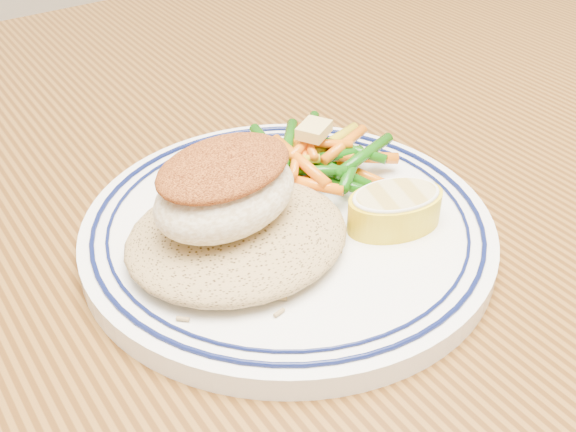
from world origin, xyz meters
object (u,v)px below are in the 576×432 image
(fish_fillet, at_px, (225,188))
(lemon_wedge, at_px, (395,208))
(vegetable_pile, at_px, (314,157))
(plate, at_px, (288,230))
(rice_pilaf, at_px, (237,232))
(dining_table, at_px, (288,298))

(fish_fillet, distance_m, lemon_wedge, 0.11)
(fish_fillet, bearing_deg, vegetable_pile, 22.84)
(plate, xyz_separation_m, rice_pilaf, (-0.04, -0.01, 0.02))
(vegetable_pile, bearing_deg, lemon_wedge, -85.04)
(vegetable_pile, height_order, lemon_wedge, vegetable_pile)
(rice_pilaf, bearing_deg, fish_fillet, 123.43)
(rice_pilaf, height_order, lemon_wedge, rice_pilaf)
(rice_pilaf, height_order, fish_fillet, fish_fillet)
(plate, bearing_deg, fish_fillet, -179.10)
(plate, distance_m, lemon_wedge, 0.07)
(dining_table, relative_size, fish_fillet, 14.67)
(dining_table, distance_m, plate, 0.12)
(fish_fillet, xyz_separation_m, lemon_wedge, (0.10, -0.04, -0.03))
(vegetable_pile, bearing_deg, rice_pilaf, -153.56)
(plate, bearing_deg, vegetable_pile, 38.63)
(rice_pilaf, relative_size, fish_fillet, 1.32)
(fish_fillet, height_order, vegetable_pile, fish_fillet)
(fish_fillet, relative_size, vegetable_pile, 0.96)
(dining_table, xyz_separation_m, plate, (-0.03, -0.04, 0.11))
(lemon_wedge, bearing_deg, rice_pilaf, 160.43)
(dining_table, distance_m, vegetable_pile, 0.13)
(vegetable_pile, bearing_deg, plate, -141.37)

